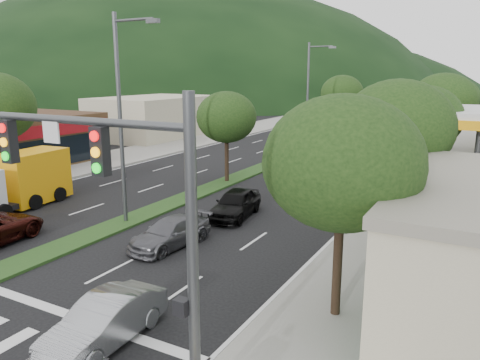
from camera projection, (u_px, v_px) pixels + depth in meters
The scene contains 24 objects.
sidewalk_right at pixel (436, 181), 32.03m from camera, with size 5.00×90.00×0.15m, color gray.
sidewalk_left at pixel (145, 151), 43.95m from camera, with size 6.00×90.00×0.15m, color gray.
median at pixel (285, 158), 40.44m from camera, with size 1.60×56.00×0.12m, color #1C3B15.
traffic_signal at pixel (129, 202), 9.94m from camera, with size 6.12×0.40×7.00m.
shop_left at pixel (10, 140), 37.52m from camera, with size 10.15×12.00×4.00m.
bldg_left_far at pixel (154, 117), 53.95m from camera, with size 9.00×14.00×4.60m, color beige.
hill_far at pixel (155, 96), 147.96m from camera, with size 176.00×132.00×82.00m, color black.
tree_r_a at pixel (342, 163), 13.24m from camera, with size 4.60×4.60×6.63m.
tree_r_b at pixel (397, 127), 20.03m from camera, with size 4.80×4.80×6.94m.
tree_r_c at pixel (423, 118), 26.94m from camera, with size 4.40×4.40×6.48m.
tree_r_d at pixel (443, 101), 35.39m from camera, with size 5.00×5.00×7.17m.
tree_r_e at pixel (454, 99), 44.00m from camera, with size 4.60×4.60×6.71m.
tree_med_near at pixel (226, 117), 30.91m from camera, with size 4.00×4.00×6.02m.
tree_med_far at pixel (342, 93), 53.00m from camera, with size 4.80×4.80×6.94m.
streetlight_near at pixel (123, 110), 22.01m from camera, with size 2.60×0.25×10.00m.
streetlight_mid at pixel (310, 92), 43.38m from camera, with size 2.60×0.25×10.00m.
sedan_silver at pixel (105, 321), 12.82m from camera, with size 1.41×4.04×1.33m, color #94979B.
car_queue_a at pixel (235, 203), 24.15m from camera, with size 1.70×4.22×1.44m, color black.
car_queue_b at pixel (170, 233), 20.09m from camera, with size 1.68×4.13×1.20m, color #535258.
car_queue_c at pixel (312, 157), 37.80m from camera, with size 1.35×3.87×1.28m, color #48150C.
car_queue_d at pixel (365, 174), 30.90m from camera, with size 2.49×5.41×1.50m, color black.
car_queue_e at pixel (360, 148), 42.48m from camera, with size 1.48×3.69×1.26m, color #4F4F54.
box_truck at pixel (22, 181), 25.96m from camera, with size 2.88×6.27×3.00m.
motorhome at pixel (395, 138), 38.45m from camera, with size 3.80×10.32×3.89m.
Camera 1 is at (15.69, -8.81, 7.33)m, focal length 35.00 mm.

